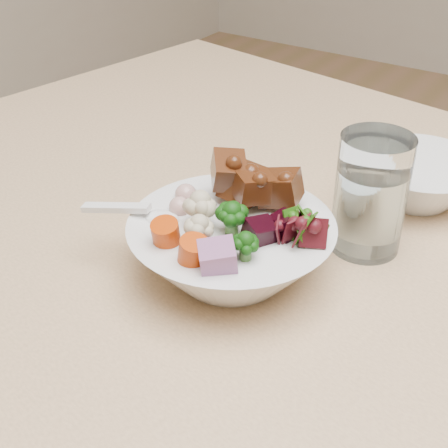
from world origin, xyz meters
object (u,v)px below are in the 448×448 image
(dining_table, at_px, (424,354))
(food_bowl, at_px, (233,245))
(side_bowl, at_px, (418,180))
(water_glass, at_px, (370,199))

(dining_table, xyz_separation_m, food_bowl, (-0.20, -0.08, 0.11))
(dining_table, relative_size, side_bowl, 10.89)
(dining_table, bearing_deg, side_bowl, 125.64)
(food_bowl, bearing_deg, side_bowl, 67.38)
(food_bowl, relative_size, water_glass, 1.59)
(water_glass, xyz_separation_m, side_bowl, (0.01, 0.13, -0.03))
(dining_table, height_order, side_bowl, side_bowl)
(side_bowl, bearing_deg, food_bowl, -112.62)
(dining_table, height_order, food_bowl, food_bowl)
(food_bowl, bearing_deg, water_glass, 52.81)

